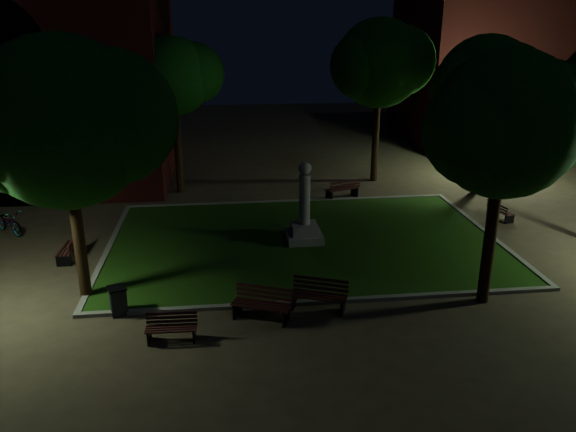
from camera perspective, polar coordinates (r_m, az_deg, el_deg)
The scene contains 21 objects.
ground at distance 20.59m, azimuth 2.45°, elevation -4.74°, with size 80.00×80.00×0.00m, color #4C3F2D.
lawn at distance 22.39m, azimuth 1.65°, elevation -2.56°, with size 15.00×10.00×0.08m, color #1E450F.
lawn_kerb at distance 22.38m, azimuth 1.65°, elevation -2.51°, with size 15.40×10.40×0.12m.
monument at distance 22.06m, azimuth 1.67°, elevation -0.35°, with size 1.40×1.40×3.20m.
building_far at distance 43.97m, azimuth 22.74°, elevation 14.86°, with size 16.00×10.00×12.00m, color #4B1411.
tree_west at distance 17.55m, azimuth -21.50°, elevation 8.80°, with size 6.20×5.06×8.12m.
tree_north_wl at distance 28.29m, azimuth -11.40°, elevation 13.72°, with size 4.62×3.77×7.68m.
tree_north_er at distance 30.22m, azimuth 9.48°, elevation 15.05°, with size 5.61×4.58×8.53m.
tree_ne at distance 29.21m, azimuth 19.67°, elevation 12.37°, with size 5.90×4.82×7.79m.
tree_se at distance 17.23m, azimuth 21.45°, elevation 8.64°, with size 5.23×4.27×7.73m.
tree_nw at distance 29.06m, azimuth -22.03°, elevation 13.10°, with size 5.70×4.65×8.23m.
lamppost_nw at distance 31.29m, azimuth -24.67°, elevation 7.93°, with size 1.18×0.28×4.45m.
lamppost_ne at distance 32.38m, azimuth 20.34°, elevation 8.78°, with size 1.18×0.28×4.41m.
bench_near_left at distance 16.78m, azimuth -2.63°, elevation -8.97°, with size 1.85×1.24×0.96m.
bench_near_right at distance 17.30m, azimuth 3.18°, elevation -8.07°, with size 1.83×1.20×0.95m.
bench_west_near at distance 16.10m, azimuth -11.74°, elevation -11.09°, with size 1.42×0.54×0.77m.
bench_left_side at distance 22.23m, azimuth -21.26°, elevation -3.12°, with size 0.60×1.56×0.85m.
bench_right_side at distance 26.51m, azimuth 20.70°, elevation 0.42°, with size 0.76×1.44×0.75m.
bench_far_side at distance 27.83m, azimuth 5.58°, elevation 2.68°, with size 1.79×1.14×0.93m.
trash_bin at distance 17.74m, azimuth -16.88°, elevation -8.21°, with size 0.66×0.66×0.89m.
bicycle at distance 25.84m, azimuth -26.51°, elevation -0.51°, with size 0.68×1.95×1.02m, color black.
Camera 1 is at (-3.05, -18.53, 8.44)m, focal length 35.00 mm.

